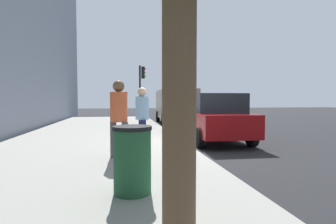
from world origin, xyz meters
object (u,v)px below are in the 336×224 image
Objects in this scene: parking_meter at (170,113)px; trash_bin at (132,159)px; pedestrian_bystander at (119,112)px; parked_van_far at (175,104)px; parked_sedan_near at (214,117)px; traffic_signal at (142,84)px; pedestrian_at_meter at (142,113)px.

trash_bin is (-3.78, 1.25, -0.51)m from parking_meter.
trash_bin is (-2.38, -0.22, -0.60)m from pedestrian_bystander.
trash_bin is (-12.85, 3.24, -0.60)m from parked_van_far.
parked_van_far is at bearing -12.39° from parking_meter.
parked_sedan_near reaches higher than trash_bin.
trash_bin is at bearing 165.84° from parked_van_far.
parked_van_far is 13.26m from trash_bin.
trash_bin is (-13.18, 1.10, -1.92)m from traffic_signal.
parked_sedan_near is at bearing -164.41° from traffic_signal.
pedestrian_bystander is (-1.27, 0.65, 0.08)m from pedestrian_at_meter.
parking_meter is 0.39× the size of traffic_signal.
parked_van_far is 5.21× the size of trash_bin.
parking_meter is 4.02m from trash_bin.
parking_meter is at bearing 0.84° from pedestrian_bystander.
pedestrian_bystander is 0.35× the size of parked_van_far.
traffic_signal is at bearing 40.26° from pedestrian_bystander.
pedestrian_at_meter reaches higher than trash_bin.
parked_van_far reaches higher than parked_sedan_near.
parked_van_far is (10.47, -3.46, -0.01)m from pedestrian_bystander.
pedestrian_at_meter is at bearing 123.38° from parked_sedan_near.
trash_bin is (-5.50, 3.24, -0.24)m from parked_sedan_near.
parking_meter reaches higher than trash_bin.
pedestrian_bystander reaches higher than parking_meter.
pedestrian_bystander is at bearing 173.03° from traffic_signal.
pedestrian_bystander is at bearing 132.05° from parked_sedan_near.
parked_sedan_near is at bearing 27.72° from pedestrian_at_meter.
pedestrian_at_meter is 0.94× the size of pedestrian_bystander.
pedestrian_at_meter is 1.42m from pedestrian_bystander.
pedestrian_at_meter is 0.39× the size of parked_sedan_near.
pedestrian_at_meter is at bearing 175.95° from traffic_signal.
traffic_signal is at bearing 81.25° from parked_van_far.
parking_meter is 9.50m from traffic_signal.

